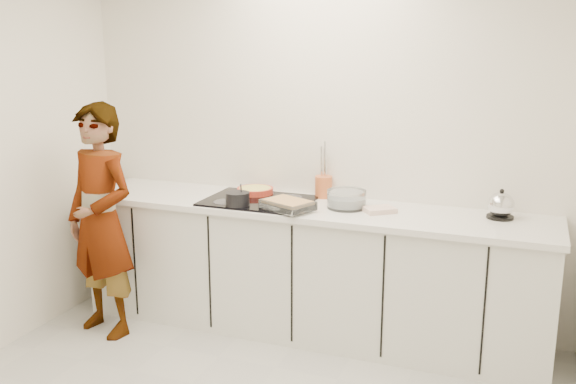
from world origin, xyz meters
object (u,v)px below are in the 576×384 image
at_px(mixing_bowl, 347,200).
at_px(saucepan, 238,199).
at_px(utensil_crock, 324,187).
at_px(cook, 101,221).
at_px(hob, 258,201).
at_px(baking_dish, 288,204).
at_px(tart_dish, 255,190).
at_px(kettle, 501,206).

bearing_deg(mixing_bowl, saucepan, -160.10).
distance_m(utensil_crock, cook, 1.55).
relative_size(hob, utensil_crock, 4.73).
xyz_separation_m(baking_dish, utensil_crock, (0.10, 0.45, 0.03)).
height_order(mixing_bowl, cook, cook).
bearing_deg(hob, tart_dish, 120.84).
bearing_deg(cook, tart_dish, 50.83).
xyz_separation_m(mixing_bowl, cook, (-1.57, -0.53, -0.17)).
bearing_deg(baking_dish, cook, -165.70).
bearing_deg(utensil_crock, kettle, -6.03).
distance_m(baking_dish, cook, 1.29).
relative_size(hob, saucepan, 4.44).
bearing_deg(kettle, hob, -174.49).
distance_m(mixing_bowl, utensil_crock, 0.33).
relative_size(hob, baking_dish, 1.90).
xyz_separation_m(saucepan, cook, (-0.89, -0.29, -0.17)).
xyz_separation_m(mixing_bowl, utensil_crock, (-0.23, 0.23, 0.02)).
bearing_deg(saucepan, hob, 71.40).
height_order(saucepan, kettle, kettle).
height_order(baking_dish, cook, cook).
relative_size(saucepan, cook, 0.10).
relative_size(tart_dish, baking_dish, 0.77).
bearing_deg(saucepan, baking_dish, 4.43).
height_order(baking_dish, kettle, kettle).
distance_m(saucepan, mixing_bowl, 0.72).
bearing_deg(kettle, saucepan, -168.13).
relative_size(mixing_bowl, cook, 0.18).
distance_m(baking_dish, mixing_bowl, 0.40).
bearing_deg(saucepan, mixing_bowl, 19.90).
bearing_deg(mixing_bowl, kettle, 5.90).
bearing_deg(kettle, mixing_bowl, -174.10).
relative_size(kettle, cook, 0.12).
relative_size(tart_dish, utensil_crock, 1.91).
xyz_separation_m(kettle, cook, (-2.53, -0.63, -0.19)).
distance_m(hob, kettle, 1.59).
xyz_separation_m(saucepan, mixing_bowl, (0.68, 0.25, -0.00)).
bearing_deg(hob, baking_dish, -30.57).
relative_size(tart_dish, cook, 0.18).
bearing_deg(kettle, cook, -165.96).
height_order(saucepan, cook, cook).
height_order(hob, saucepan, saucepan).
height_order(utensil_crock, cook, cook).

